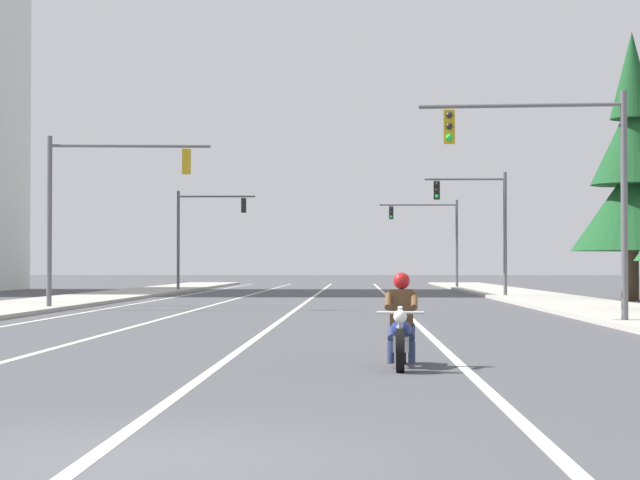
{
  "coord_description": "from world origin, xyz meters",
  "views": [
    {
      "loc": [
        1.89,
        -9.53,
        1.56
      ],
      "look_at": [
        1.04,
        18.85,
        2.19
      ],
      "focal_mm": 66.36,
      "sensor_mm": 36.0,
      "label": 1
    }
  ],
  "objects_px": {
    "traffic_signal_mid_right": "(482,216)",
    "traffic_signal_mid_left": "(201,225)",
    "motorcycle_with_rider": "(401,329)",
    "conifer_tree_right_verge_far": "(633,177)",
    "traffic_signal_near_left": "(97,193)",
    "traffic_signal_near_right": "(563,169)",
    "traffic_signal_far_right": "(434,229)"
  },
  "relations": [
    {
      "from": "traffic_signal_mid_right",
      "to": "traffic_signal_far_right",
      "type": "xyz_separation_m",
      "value": [
        -0.75,
        24.33,
        0.09
      ]
    },
    {
      "from": "traffic_signal_far_right",
      "to": "motorcycle_with_rider",
      "type": "bearing_deg",
      "value": -94.26
    },
    {
      "from": "traffic_signal_near_right",
      "to": "traffic_signal_near_left",
      "type": "distance_m",
      "value": 17.93
    },
    {
      "from": "motorcycle_with_rider",
      "to": "traffic_signal_mid_right",
      "type": "distance_m",
      "value": 40.59
    },
    {
      "from": "motorcycle_with_rider",
      "to": "conifer_tree_right_verge_far",
      "type": "bearing_deg",
      "value": 71.52
    },
    {
      "from": "traffic_signal_near_right",
      "to": "traffic_signal_near_left",
      "type": "height_order",
      "value": "same"
    },
    {
      "from": "traffic_signal_near_right",
      "to": "motorcycle_with_rider",
      "type": "bearing_deg",
      "value": -109.89
    },
    {
      "from": "traffic_signal_mid_left",
      "to": "traffic_signal_far_right",
      "type": "distance_m",
      "value": 18.22
    },
    {
      "from": "motorcycle_with_rider",
      "to": "traffic_signal_mid_left",
      "type": "relative_size",
      "value": 0.35
    },
    {
      "from": "traffic_signal_near_right",
      "to": "traffic_signal_mid_right",
      "type": "xyz_separation_m",
      "value": [
        0.73,
        26.75,
        -0.09
      ]
    },
    {
      "from": "traffic_signal_mid_right",
      "to": "conifer_tree_right_verge_far",
      "type": "relative_size",
      "value": 0.51
    },
    {
      "from": "traffic_signal_near_right",
      "to": "conifer_tree_right_verge_far",
      "type": "bearing_deg",
      "value": 72.39
    },
    {
      "from": "traffic_signal_near_left",
      "to": "traffic_signal_far_right",
      "type": "distance_m",
      "value": 43.39
    },
    {
      "from": "motorcycle_with_rider",
      "to": "conifer_tree_right_verge_far",
      "type": "height_order",
      "value": "conifer_tree_right_verge_far"
    },
    {
      "from": "traffic_signal_mid_right",
      "to": "motorcycle_with_rider",
      "type": "bearing_deg",
      "value": -97.87
    },
    {
      "from": "motorcycle_with_rider",
      "to": "traffic_signal_near_left",
      "type": "bearing_deg",
      "value": 112.77
    },
    {
      "from": "traffic_signal_mid_right",
      "to": "traffic_signal_far_right",
      "type": "bearing_deg",
      "value": 91.76
    },
    {
      "from": "traffic_signal_near_left",
      "to": "conifer_tree_right_verge_far",
      "type": "height_order",
      "value": "conifer_tree_right_verge_far"
    },
    {
      "from": "motorcycle_with_rider",
      "to": "conifer_tree_right_verge_far",
      "type": "xyz_separation_m",
      "value": [
        11.76,
        35.2,
        4.98
      ]
    },
    {
      "from": "traffic_signal_near_right",
      "to": "traffic_signal_mid_left",
      "type": "bearing_deg",
      "value": 110.25
    },
    {
      "from": "traffic_signal_mid_right",
      "to": "traffic_signal_mid_left",
      "type": "bearing_deg",
      "value": 138.38
    },
    {
      "from": "motorcycle_with_rider",
      "to": "traffic_signal_near_right",
      "type": "height_order",
      "value": "traffic_signal_near_right"
    },
    {
      "from": "motorcycle_with_rider",
      "to": "traffic_signal_near_left",
      "type": "xyz_separation_m",
      "value": [
        -9.89,
        23.56,
        3.57
      ]
    },
    {
      "from": "traffic_signal_near_left",
      "to": "traffic_signal_mid_left",
      "type": "distance_m",
      "value": 30.5
    },
    {
      "from": "traffic_signal_far_right",
      "to": "conifer_tree_right_verge_far",
      "type": "bearing_deg",
      "value": -76.57
    },
    {
      "from": "traffic_signal_near_left",
      "to": "motorcycle_with_rider",
      "type": "bearing_deg",
      "value": -67.23
    },
    {
      "from": "traffic_signal_near_left",
      "to": "traffic_signal_far_right",
      "type": "xyz_separation_m",
      "value": [
        14.68,
        40.83,
        -0.02
      ]
    },
    {
      "from": "motorcycle_with_rider",
      "to": "traffic_signal_near_right",
      "type": "distance_m",
      "value": 14.59
    },
    {
      "from": "motorcycle_with_rider",
      "to": "traffic_signal_near_right",
      "type": "relative_size",
      "value": 0.35
    },
    {
      "from": "traffic_signal_near_right",
      "to": "conifer_tree_right_verge_far",
      "type": "relative_size",
      "value": 0.51
    },
    {
      "from": "traffic_signal_near_right",
      "to": "traffic_signal_far_right",
      "type": "height_order",
      "value": "same"
    },
    {
      "from": "traffic_signal_near_left",
      "to": "traffic_signal_mid_right",
      "type": "height_order",
      "value": "same"
    }
  ]
}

